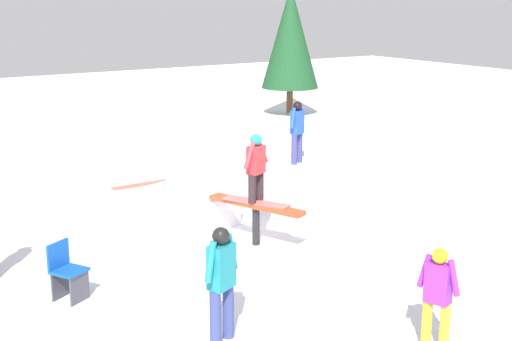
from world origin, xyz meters
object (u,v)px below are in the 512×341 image
object	(u,v)px
pine_tree_near	(290,37)
bystander_teal	(221,278)
main_rider_on_rail	(256,169)
loose_snowboard_white	(362,195)
bystander_purple	(438,294)
folding_chair	(67,273)
rail_feature	(256,210)
loose_snowboard_coral	(141,185)
bystander_blue	(297,129)

from	to	relation	value
pine_tree_near	bystander_teal	bearing A→B (deg)	-38.57
main_rider_on_rail	loose_snowboard_white	distance (m)	4.31
main_rider_on_rail	bystander_purple	distance (m)	4.64
bystander_teal	folding_chair	world-z (taller)	bystander_teal
rail_feature	loose_snowboard_white	world-z (taller)	rail_feature
bystander_purple	pine_tree_near	size ratio (longest dim) A/B	0.29
loose_snowboard_coral	folding_chair	distance (m)	6.57
bystander_teal	pine_tree_near	xyz separation A→B (m)	(-14.16, 11.30, 2.04)
loose_snowboard_coral	pine_tree_near	bearing A→B (deg)	-145.82
bystander_teal	loose_snowboard_white	world-z (taller)	bystander_teal
folding_chair	bystander_purple	bearing A→B (deg)	-79.59
bystander_teal	loose_snowboard_coral	bearing A→B (deg)	-129.81
loose_snowboard_white	main_rider_on_rail	bearing A→B (deg)	98.89
bystander_purple	folding_chair	world-z (taller)	bystander_purple
bystander_teal	loose_snowboard_coral	xyz separation A→B (m)	(-7.88, 2.38, -0.87)
bystander_purple	bystander_blue	bearing A→B (deg)	-44.93
loose_snowboard_white	folding_chair	xyz separation A→B (m)	(1.89, -7.49, 0.40)
pine_tree_near	rail_feature	bearing A→B (deg)	-38.21
bystander_purple	folding_chair	size ratio (longest dim) A/B	1.58
loose_snowboard_coral	pine_tree_near	size ratio (longest dim) A/B	0.30
folding_chair	pine_tree_near	world-z (taller)	pine_tree_near
bystander_blue	bystander_teal	bearing A→B (deg)	-156.27
bystander_purple	bystander_blue	xyz separation A→B (m)	(-9.40, 4.73, 0.17)
rail_feature	folding_chair	xyz separation A→B (m)	(0.47, -3.67, -0.24)
loose_snowboard_white	folding_chair	world-z (taller)	folding_chair
rail_feature	main_rider_on_rail	size ratio (longest dim) A/B	1.51
bystander_purple	folding_chair	bearing A→B (deg)	21.32
main_rider_on_rail	pine_tree_near	size ratio (longest dim) A/B	0.27
bystander_blue	pine_tree_near	world-z (taller)	pine_tree_near
loose_snowboard_coral	pine_tree_near	world-z (taller)	pine_tree_near
loose_snowboard_white	pine_tree_near	world-z (taller)	pine_tree_near
main_rider_on_rail	bystander_teal	world-z (taller)	main_rider_on_rail
bystander_teal	rail_feature	bearing A→B (deg)	-152.98
loose_snowboard_white	pine_tree_near	size ratio (longest dim) A/B	0.29
folding_chair	bystander_teal	bearing A→B (deg)	-91.80
loose_snowboard_white	pine_tree_near	xyz separation A→B (m)	(-9.85, 5.06, 2.91)
rail_feature	folding_chair	world-z (taller)	folding_chair
rail_feature	loose_snowboard_white	xyz separation A→B (m)	(-1.42, 3.82, -0.65)
main_rider_on_rail	loose_snowboard_coral	bearing A→B (deg)	155.41
pine_tree_near	bystander_blue	bearing A→B (deg)	-34.33
rail_feature	loose_snowboard_coral	distance (m)	5.04
rail_feature	loose_snowboard_coral	size ratio (longest dim) A/B	1.36
rail_feature	main_rider_on_rail	xyz separation A→B (m)	(0.00, 0.00, 0.76)
bystander_blue	folding_chair	world-z (taller)	bystander_blue
bystander_blue	folding_chair	bearing A→B (deg)	-171.51
bystander_purple	loose_snowboard_white	bearing A→B (deg)	-52.43
loose_snowboard_coral	bystander_purple	bearing A→B (deg)	87.72
bystander_purple	loose_snowboard_coral	bearing A→B (deg)	-19.57
rail_feature	loose_snowboard_white	distance (m)	4.12
bystander_blue	folding_chair	xyz separation A→B (m)	(5.28, -8.13, -0.53)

